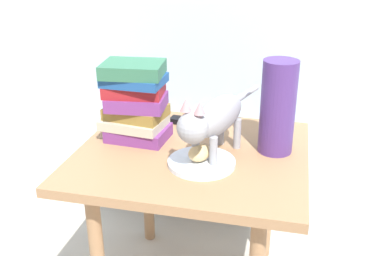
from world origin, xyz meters
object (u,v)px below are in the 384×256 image
object	(u,v)px
cat	(214,119)
tv_remote	(190,122)
plate	(202,163)
bread_roll	(200,153)
book_stack	(135,102)
green_vase	(278,107)
side_table	(192,172)

from	to	relation	value
cat	tv_remote	bearing A→B (deg)	117.98
plate	bread_roll	bearing A→B (deg)	172.14
book_stack	green_vase	world-z (taller)	green_vase
side_table	plate	world-z (taller)	plate
cat	green_vase	xyz separation A→B (m)	(0.18, 0.10, 0.02)
side_table	cat	bearing A→B (deg)	-24.73
green_vase	tv_remote	bearing A→B (deg)	154.43
plate	bread_roll	size ratio (longest dim) A/B	2.55
bread_roll	book_stack	xyz separation A→B (m)	(-0.25, 0.14, 0.09)
plate	green_vase	world-z (taller)	green_vase
plate	green_vase	distance (m)	0.29
tv_remote	book_stack	bearing A→B (deg)	-126.34
bread_roll	tv_remote	world-z (taller)	bread_roll
tv_remote	cat	bearing A→B (deg)	-55.49
cat	tv_remote	xyz separation A→B (m)	(-0.13, 0.25, -0.12)
plate	tv_remote	xyz separation A→B (m)	(-0.11, 0.30, 0.00)
plate	tv_remote	size ratio (longest dim) A/B	1.36
bread_roll	green_vase	bearing A→B (deg)	34.34
plate	cat	size ratio (longest dim) A/B	0.44
cat	plate	bearing A→B (deg)	-117.44
book_stack	tv_remote	xyz separation A→B (m)	(0.15, 0.16, -0.12)
side_table	green_vase	bearing A→B (deg)	13.76
side_table	cat	size ratio (longest dim) A/B	1.57
green_vase	bread_roll	bearing A→B (deg)	-145.66
cat	green_vase	bearing A→B (deg)	28.15
cat	side_table	bearing A→B (deg)	155.27
book_stack	side_table	bearing A→B (deg)	-14.79
green_vase	tv_remote	distance (m)	0.37
green_vase	plate	bearing A→B (deg)	-144.73
bread_roll	tv_remote	distance (m)	0.31
side_table	tv_remote	xyz separation A→B (m)	(-0.06, 0.21, 0.09)
side_table	tv_remote	distance (m)	0.24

